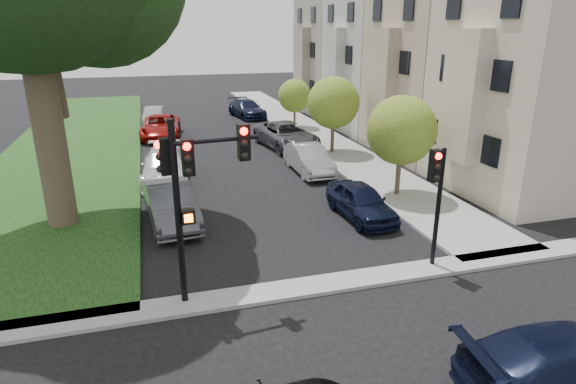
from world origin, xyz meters
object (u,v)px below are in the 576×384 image
object	(u,v)px
car_parked_6	(165,166)
traffic_signal_main	(192,180)
small_tree_b	(333,103)
traffic_signal_secondary	(437,187)
small_tree_a	(402,130)
car_parked_4	(247,109)
car_parked_9	(154,116)
car_parked_2	(287,135)
car_parked_0	(361,201)
car_parked_1	(309,159)
car_parked_8	(161,126)
small_tree_c	(295,96)
car_parked_5	(171,204)

from	to	relation	value
car_parked_6	traffic_signal_main	bearing A→B (deg)	-83.49
small_tree_b	traffic_signal_secondary	world-z (taller)	small_tree_b
traffic_signal_main	small_tree_a	bearing A→B (deg)	33.71
small_tree_b	car_parked_4	world-z (taller)	small_tree_b
car_parked_4	car_parked_9	size ratio (longest dim) A/B	1.27
car_parked_2	small_tree_a	bearing A→B (deg)	-85.78
car_parked_0	car_parked_4	xyz separation A→B (m)	(0.19, 23.61, 0.04)
small_tree_b	car_parked_2	distance (m)	3.83
car_parked_2	car_parked_6	size ratio (longest dim) A/B	1.08
small_tree_b	car_parked_1	distance (m)	4.94
traffic_signal_secondary	car_parked_4	distance (m)	28.20
car_parked_8	small_tree_c	bearing A→B (deg)	7.40
traffic_signal_secondary	car_parked_4	xyz separation A→B (m)	(-0.14, 28.13, -2.00)
car_parked_1	car_parked_5	xyz separation A→B (m)	(-7.36, -5.06, 0.05)
car_parked_1	car_parked_5	bearing A→B (deg)	-146.22
small_tree_b	small_tree_c	distance (m)	7.84
car_parked_4	car_parked_6	distance (m)	18.01
car_parked_8	car_parked_6	bearing A→B (deg)	-85.36
small_tree_b	small_tree_c	xyz separation A→B (m)	(0.00, 7.81, -0.61)
car_parked_6	car_parked_8	distance (m)	10.34
car_parked_2	car_parked_8	xyz separation A→B (m)	(-7.53, 5.39, -0.04)
car_parked_8	car_parked_9	xyz separation A→B (m)	(-0.33, 5.25, -0.11)
car_parked_2	car_parked_8	world-z (taller)	car_parked_2
small_tree_b	car_parked_2	world-z (taller)	small_tree_b
car_parked_8	car_parked_9	size ratio (longest dim) A/B	1.39
car_parked_4	car_parked_8	xyz separation A→B (m)	(-7.31, -6.04, 0.03)
small_tree_b	car_parked_2	bearing A→B (deg)	136.71
small_tree_a	car_parked_6	distance (m)	11.51
small_tree_b	car_parked_8	xyz separation A→B (m)	(-9.78, 7.51, -2.29)
car_parked_6	traffic_signal_secondary	bearing A→B (deg)	-52.29
car_parked_4	car_parked_5	xyz separation A→B (m)	(-7.53, -22.08, 0.05)
small_tree_a	car_parked_8	distance (m)	18.59
small_tree_a	small_tree_c	bearing A→B (deg)	90.00
traffic_signal_secondary	car_parked_2	xyz separation A→B (m)	(0.08, 16.69, -1.92)
car_parked_0	car_parked_4	size ratio (longest dim) A/B	0.81
small_tree_c	car_parked_1	size ratio (longest dim) A/B	0.83
traffic_signal_main	car_parked_0	xyz separation A→B (m)	(6.93, 4.48, -2.88)
traffic_signal_main	car_parked_5	xyz separation A→B (m)	(-0.41, 6.01, -2.79)
small_tree_a	car_parked_4	size ratio (longest dim) A/B	0.91
traffic_signal_main	car_parked_1	distance (m)	13.38
small_tree_b	car_parked_6	size ratio (longest dim) A/B	0.86
car_parked_2	car_parked_9	size ratio (longest dim) A/B	1.47
car_parked_2	car_parked_5	size ratio (longest dim) A/B	1.22
traffic_signal_secondary	car_parked_0	distance (m)	4.97
small_tree_c	car_parked_1	bearing A→B (deg)	-103.19
traffic_signal_main	car_parked_5	size ratio (longest dim) A/B	1.09
car_parked_5	car_parked_8	world-z (taller)	car_parked_5
traffic_signal_main	car_parked_2	world-z (taller)	traffic_signal_main
car_parked_0	car_parked_6	distance (m)	10.27
car_parked_2	car_parked_4	world-z (taller)	car_parked_2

